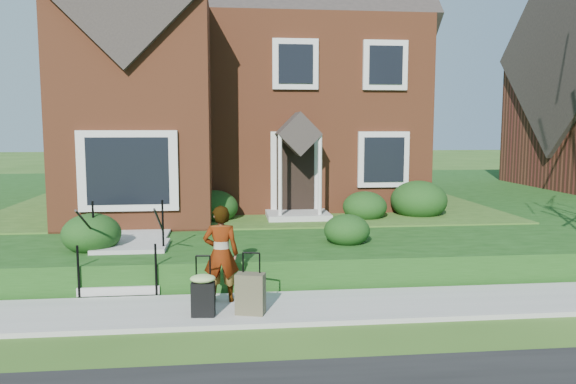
{
  "coord_description": "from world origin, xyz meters",
  "views": [
    {
      "loc": [
        -0.6,
        -8.82,
        2.99
      ],
      "look_at": [
        0.58,
        2.0,
        1.71
      ],
      "focal_mm": 35.0,
      "sensor_mm": 36.0,
      "label": 1
    }
  ],
  "objects": [
    {
      "name": "ground",
      "position": [
        0.0,
        0.0,
        0.0
      ],
      "size": [
        120.0,
        120.0,
        0.0
      ],
      "primitive_type": "plane",
      "color": "#2D5119",
      "rests_on": "ground"
    },
    {
      "name": "sidewalk",
      "position": [
        0.0,
        0.0,
        0.04
      ],
      "size": [
        60.0,
        1.6,
        0.08
      ],
      "primitive_type": "cube",
      "color": "#9E9B93",
      "rests_on": "ground"
    },
    {
      "name": "terrace",
      "position": [
        4.0,
        10.9,
        0.3
      ],
      "size": [
        44.0,
        20.0,
        0.6
      ],
      "primitive_type": "cube",
      "color": "#163C10",
      "rests_on": "ground"
    },
    {
      "name": "walkway",
      "position": [
        -2.5,
        5.0,
        0.63
      ],
      "size": [
        1.2,
        6.0,
        0.06
      ],
      "primitive_type": "cube",
      "color": "#9E9B93",
      "rests_on": "terrace"
    },
    {
      "name": "main_house",
      "position": [
        -0.21,
        9.61,
        5.26
      ],
      "size": [
        10.4,
        10.2,
        9.4
      ],
      "color": "brown",
      "rests_on": "terrace"
    },
    {
      "name": "front_steps",
      "position": [
        -2.5,
        1.84,
        0.47
      ],
      "size": [
        1.4,
        2.02,
        1.5
      ],
      "color": "#9E9B93",
      "rests_on": "ground"
    },
    {
      "name": "foundation_shrubs",
      "position": [
        0.44,
        4.84,
        1.05
      ],
      "size": [
        10.15,
        4.69,
        1.06
      ],
      "color": "#12340F",
      "rests_on": "terrace"
    },
    {
      "name": "woman",
      "position": [
        -0.72,
        0.36,
        0.89
      ],
      "size": [
        0.61,
        0.41,
        1.62
      ],
      "primitive_type": "imported",
      "rotation": [
        0.0,
        0.0,
        3.1
      ],
      "color": "#999999",
      "rests_on": "sidewalk"
    },
    {
      "name": "suitcase_black",
      "position": [
        -0.99,
        -0.36,
        0.45
      ],
      "size": [
        0.42,
        0.36,
        0.95
      ],
      "rotation": [
        0.0,
        0.0,
        -0.09
      ],
      "color": "black",
      "rests_on": "sidewalk"
    },
    {
      "name": "suitcase_olive",
      "position": [
        -0.27,
        -0.33,
        0.4
      ],
      "size": [
        0.5,
        0.36,
        0.97
      ],
      "rotation": [
        0.0,
        0.0,
        -0.28
      ],
      "color": "#4D4933",
      "rests_on": "sidewalk"
    }
  ]
}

